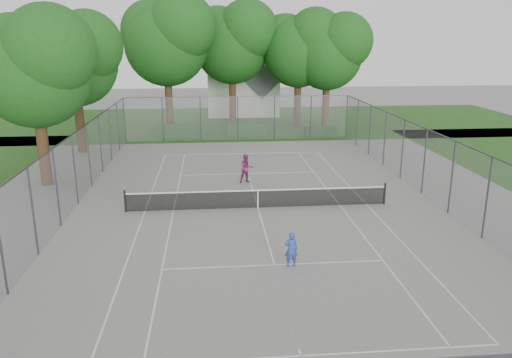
{
  "coord_description": "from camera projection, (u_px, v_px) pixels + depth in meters",
  "views": [
    {
      "loc": [
        -2.23,
        -23.1,
        8.14
      ],
      "look_at": [
        0.0,
        1.0,
        1.2
      ],
      "focal_mm": 35.0,
      "sensor_mm": 36.0,
      "label": 1
    }
  ],
  "objects": [
    {
      "name": "woman_player",
      "position": [
        246.0,
        169.0,
        28.59
      ],
      "size": [
        0.94,
        0.8,
        1.67
      ],
      "primitive_type": "imported",
      "rotation": [
        0.0,
        0.0,
        0.24
      ],
      "color": "#7B2961",
      "rests_on": "ground"
    },
    {
      "name": "perimeter_fence",
      "position": [
        258.0,
        173.0,
        24.06
      ],
      "size": [
        18.08,
        34.08,
        3.52
      ],
      "color": "#38383D",
      "rests_on": "ground"
    },
    {
      "name": "house",
      "position": [
        242.0,
        79.0,
        53.23
      ],
      "size": [
        7.41,
        5.74,
        9.23
      ],
      "color": "beige",
      "rests_on": "ground"
    },
    {
      "name": "tennis_net",
      "position": [
        258.0,
        198.0,
        24.41
      ],
      "size": [
        12.87,
        0.1,
        1.1
      ],
      "color": "black",
      "rests_on": "ground"
    },
    {
      "name": "hedge_left",
      "position": [
        181.0,
        131.0,
        41.88
      ],
      "size": [
        3.98,
        1.19,
        0.99
      ],
      "primitive_type": "cube",
      "color": "#143F14",
      "rests_on": "ground"
    },
    {
      "name": "grass_far",
      "position": [
        233.0,
        122.0,
        49.44
      ],
      "size": [
        60.0,
        20.0,
        0.0
      ],
      "primitive_type": "cube",
      "color": "#1C4213",
      "rests_on": "ground"
    },
    {
      "name": "tree_side_back",
      "position": [
        74.0,
        56.0,
        34.54
      ],
      "size": [
        6.91,
        6.31,
        9.94
      ],
      "color": "#382214",
      "rests_on": "ground"
    },
    {
      "name": "girl_player",
      "position": [
        291.0,
        249.0,
        18.16
      ],
      "size": [
        0.49,
        0.32,
        1.33
      ],
      "primitive_type": "imported",
      "rotation": [
        0.0,
        0.0,
        3.14
      ],
      "color": "#2B45A3",
      "rests_on": "ground"
    },
    {
      "name": "hedge_right",
      "position": [
        320.0,
        132.0,
        42.11
      ],
      "size": [
        2.58,
        0.95,
        0.77
      ],
      "primitive_type": "cube",
      "color": "#143F14",
      "rests_on": "ground"
    },
    {
      "name": "hedge_mid",
      "position": [
        247.0,
        130.0,
        42.21
      ],
      "size": [
        3.4,
        0.97,
        1.07
      ],
      "primitive_type": "cube",
      "color": "#143F14",
      "rests_on": "ground"
    },
    {
      "name": "court_markings",
      "position": [
        258.0,
        208.0,
        24.55
      ],
      "size": [
        11.03,
        23.83,
        0.01
      ],
      "color": "silver",
      "rests_on": "ground"
    },
    {
      "name": "tree_far_midright",
      "position": [
        300.0,
        46.0,
        45.03
      ],
      "size": [
        7.42,
        6.77,
        10.66
      ],
      "color": "#382214",
      "rests_on": "ground"
    },
    {
      "name": "ground",
      "position": [
        258.0,
        208.0,
        24.55
      ],
      "size": [
        120.0,
        120.0,
        0.0
      ],
      "primitive_type": "plane",
      "color": "slate",
      "rests_on": "ground"
    },
    {
      "name": "tree_far_right",
      "position": [
        329.0,
        49.0,
        44.26
      ],
      "size": [
        7.12,
        6.5,
        10.23
      ],
      "color": "#382214",
      "rests_on": "ground"
    },
    {
      "name": "tree_side_front",
      "position": [
        34.0,
        63.0,
        26.53
      ],
      "size": [
        6.85,
        6.25,
        9.84
      ],
      "color": "#382214",
      "rests_on": "ground"
    },
    {
      "name": "tree_far_left",
      "position": [
        167.0,
        37.0,
        42.22
      ],
      "size": [
        8.18,
        7.47,
        11.76
      ],
      "color": "#382214",
      "rests_on": "ground"
    },
    {
      "name": "tree_far_midleft",
      "position": [
        233.0,
        40.0,
        45.68
      ],
      "size": [
        7.94,
        7.25,
        11.41
      ],
      "color": "#382214",
      "rests_on": "ground"
    }
  ]
}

